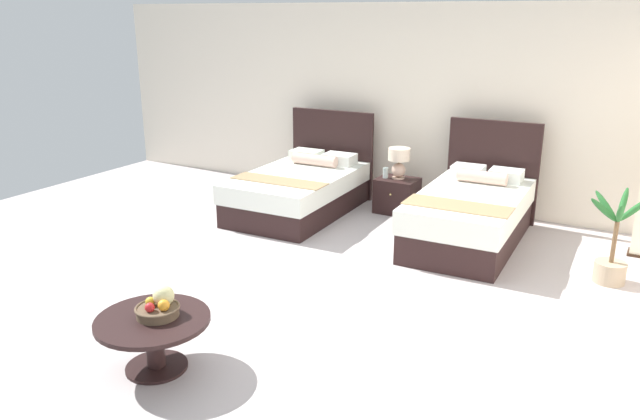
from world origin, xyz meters
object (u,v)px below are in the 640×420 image
(bed_near_window, at_px, (301,189))
(vase, at_px, (386,173))
(bed_near_corner, at_px, (471,214))
(potted_palm, at_px, (612,255))
(nightstand, at_px, (397,195))
(table_lamp, at_px, (399,160))
(fruit_bowl, at_px, (159,306))
(coffee_table, at_px, (154,332))

(bed_near_window, height_order, vase, bed_near_window)
(bed_near_corner, relative_size, vase, 15.08)
(vase, height_order, potted_palm, potted_palm)
(bed_near_window, relative_size, bed_near_corner, 1.00)
(nightstand, relative_size, table_lamp, 1.29)
(nightstand, height_order, fruit_bowl, fruit_bowl)
(fruit_bowl, bearing_deg, table_lamp, 89.30)
(bed_near_window, distance_m, vase, 1.14)
(nightstand, distance_m, table_lamp, 0.48)
(table_lamp, height_order, vase, table_lamp)
(bed_near_corner, distance_m, fruit_bowl, 3.93)
(nightstand, height_order, coffee_table, nightstand)
(nightstand, distance_m, vase, 0.34)
(vase, height_order, fruit_bowl, fruit_bowl)
(table_lamp, bearing_deg, bed_near_window, -150.43)
(fruit_bowl, xyz_separation_m, potted_palm, (2.75, 3.30, -0.21))
(coffee_table, relative_size, fruit_bowl, 2.56)
(bed_near_window, xyz_separation_m, nightstand, (1.12, 0.61, -0.08))
(fruit_bowl, bearing_deg, coffee_table, -104.43)
(bed_near_window, height_order, coffee_table, bed_near_window)
(bed_near_window, bearing_deg, table_lamp, 29.57)
(bed_near_window, height_order, potted_palm, bed_near_window)
(fruit_bowl, bearing_deg, potted_palm, 50.15)
(vase, distance_m, fruit_bowl, 4.31)
(potted_palm, bearing_deg, nightstand, 158.60)
(nightstand, xyz_separation_m, potted_palm, (2.70, -1.06, 0.05))
(coffee_table, xyz_separation_m, potted_palm, (2.77, 3.36, -0.02))
(bed_near_window, xyz_separation_m, fruit_bowl, (1.06, -3.74, 0.18))
(vase, xyz_separation_m, fruit_bowl, (0.10, -4.31, -0.04))
(potted_palm, bearing_deg, coffee_table, -129.49)
(table_lamp, distance_m, vase, 0.25)
(bed_near_window, bearing_deg, bed_near_corner, -0.13)
(table_lamp, xyz_separation_m, coffee_table, (-0.07, -4.43, -0.40))
(bed_near_window, height_order, table_lamp, bed_near_window)
(coffee_table, distance_m, potted_palm, 4.35)
(coffee_table, bearing_deg, vase, 91.14)
(coffee_table, bearing_deg, potted_palm, 50.51)
(vase, relative_size, potted_palm, 0.15)
(bed_near_corner, height_order, fruit_bowl, bed_near_corner)
(potted_palm, bearing_deg, bed_near_window, 173.37)
(bed_near_corner, bearing_deg, potted_palm, -16.02)
(bed_near_corner, xyz_separation_m, coffee_table, (-1.24, -3.80, -0.03))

